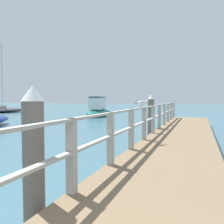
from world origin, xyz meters
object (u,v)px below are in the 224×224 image
seagull_foreground (142,103)px  boat_0 (98,109)px  dock_piling_far (151,117)px  dock_piling_near (34,161)px

seagull_foreground → boat_0: size_ratio=0.05×
dock_piling_far → boat_0: bearing=121.3°
dock_piling_near → seagull_foreground: dock_piling_near is taller
dock_piling_near → boat_0: boat_0 is taller
dock_piling_far → dock_piling_near: bearing=-90.0°
dock_piling_far → boat_0: (-7.79, 12.81, -0.33)m
dock_piling_near → seagull_foreground: size_ratio=5.21×
dock_piling_far → seagull_foreground: bearing=-83.8°
dock_piling_near → seagull_foreground: bearing=85.3°
dock_piling_near → seagull_foreground: 4.71m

